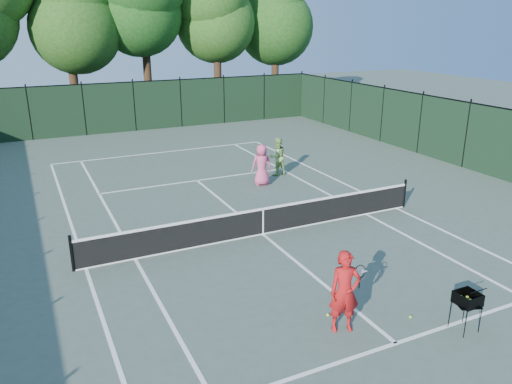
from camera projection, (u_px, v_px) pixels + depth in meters
name	position (u px, v px, depth m)	size (l,w,h in m)	color
ground	(263.00, 234.00, 16.08)	(90.00, 90.00, 0.00)	#46564A
sideline_doubles_left	(86.00, 269.00, 13.83)	(0.10, 23.77, 0.01)	white
sideline_doubles_right	(396.00, 208.00, 18.32)	(0.10, 23.77, 0.01)	white
sideline_singles_left	(135.00, 259.00, 14.39)	(0.10, 23.77, 0.01)	white
sideline_singles_right	(366.00, 214.00, 17.76)	(0.10, 23.77, 0.01)	white
baseline_far	(163.00, 152.00, 26.22)	(10.97, 0.10, 0.01)	white
service_line_near	(396.00, 343.00, 10.61)	(8.23, 0.10, 0.01)	white
service_line_far	(197.00, 180.00, 21.54)	(8.23, 0.10, 0.01)	white
center_service_line	(263.00, 234.00, 16.08)	(0.10, 12.80, 0.01)	white
tennis_net	(263.00, 221.00, 15.92)	(11.69, 0.09, 1.06)	black
fence_far	(134.00, 107.00, 30.96)	(24.00, 0.05, 3.00)	black
tree_2	(65.00, 1.00, 30.96)	(6.00, 6.00, 12.40)	black
tree_5	(276.00, 5.00, 37.36)	(5.80, 5.80, 12.23)	black
coach	(345.00, 292.00, 10.81)	(1.08, 0.64, 1.88)	#AC1315
player_pink	(262.00, 165.00, 20.70)	(0.93, 0.68, 1.74)	#CB4772
player_green	(277.00, 157.00, 22.08)	(0.89, 0.73, 1.68)	#90BC5E
ball_hopper	(468.00, 299.00, 10.84)	(0.62, 0.62, 0.92)	black
loose_ball_near_cart	(410.00, 317.00, 11.51)	(0.07, 0.07, 0.07)	#B8D52B
loose_ball_midcourt	(328.00, 315.00, 11.59)	(0.07, 0.07, 0.07)	#CFE62F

